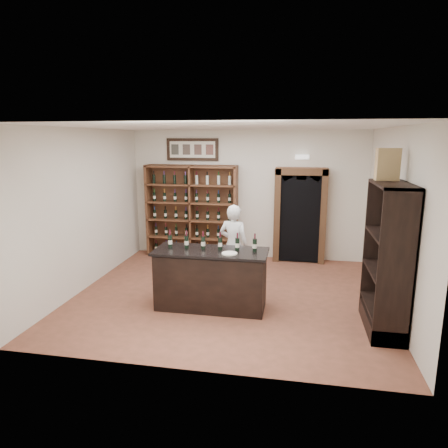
{
  "coord_description": "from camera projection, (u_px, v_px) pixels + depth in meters",
  "views": [
    {
      "loc": [
        1.17,
        -6.8,
        2.81
      ],
      "look_at": [
        -0.14,
        0.3,
        1.26
      ],
      "focal_mm": 32.0,
      "sensor_mm": 36.0,
      "label": 1
    }
  ],
  "objects": [
    {
      "name": "emergency_light",
      "position": [
        302.0,
        157.0,
        8.93
      ],
      "size": [
        0.3,
        0.1,
        0.1
      ],
      "primitive_type": "cube",
      "color": "white",
      "rests_on": "wall_back"
    },
    {
      "name": "side_cabinet",
      "position": [
        387.0,
        281.0,
        5.86
      ],
      "size": [
        0.48,
        1.2,
        2.2
      ],
      "color": "black",
      "rests_on": "ground"
    },
    {
      "name": "shopkeeper",
      "position": [
        234.0,
        245.0,
        7.67
      ],
      "size": [
        0.65,
        0.5,
        1.59
      ],
      "primitive_type": "imported",
      "rotation": [
        0.0,
        0.0,
        2.92
      ],
      "color": "white",
      "rests_on": "ground"
    },
    {
      "name": "counter_bottle_4",
      "position": [
        237.0,
        244.0,
        6.55
      ],
      "size": [
        0.07,
        0.07,
        0.3
      ],
      "color": "black",
      "rests_on": "tasting_counter"
    },
    {
      "name": "wall_left",
      "position": [
        85.0,
        209.0,
        7.51
      ],
      "size": [
        0.04,
        5.0,
        3.0
      ],
      "primitive_type": "cube",
      "color": "silver",
      "rests_on": "ground"
    },
    {
      "name": "wine_crate",
      "position": [
        388.0,
        164.0,
        5.85
      ],
      "size": [
        0.35,
        0.17,
        0.47
      ],
      "primitive_type": "cube",
      "rotation": [
        0.0,
        0.0,
        0.11
      ],
      "color": "tan",
      "rests_on": "side_cabinet"
    },
    {
      "name": "counter_bottle_5",
      "position": [
        255.0,
        245.0,
        6.5
      ],
      "size": [
        0.07,
        0.07,
        0.3
      ],
      "color": "black",
      "rests_on": "tasting_counter"
    },
    {
      "name": "counter_bottle_2",
      "position": [
        203.0,
        243.0,
        6.65
      ],
      "size": [
        0.07,
        0.07,
        0.3
      ],
      "color": "black",
      "rests_on": "tasting_counter"
    },
    {
      "name": "wine_shelf",
      "position": [
        192.0,
        211.0,
        9.58
      ],
      "size": [
        2.2,
        0.38,
        2.2
      ],
      "color": "brown",
      "rests_on": "ground"
    },
    {
      "name": "ceiling",
      "position": [
        229.0,
        127.0,
        6.7
      ],
      "size": [
        5.5,
        5.5,
        0.0
      ],
      "primitive_type": "plane",
      "rotation": [
        3.14,
        0.0,
        0.0
      ],
      "color": "white",
      "rests_on": "wall_back"
    },
    {
      "name": "counter_bottle_1",
      "position": [
        187.0,
        242.0,
        6.71
      ],
      "size": [
        0.07,
        0.07,
        0.3
      ],
      "color": "black",
      "rests_on": "tasting_counter"
    },
    {
      "name": "plate",
      "position": [
        229.0,
        253.0,
        6.37
      ],
      "size": [
        0.25,
        0.25,
        0.02
      ],
      "primitive_type": "cylinder",
      "color": "silver",
      "rests_on": "tasting_counter"
    },
    {
      "name": "floor",
      "position": [
        229.0,
        294.0,
        7.34
      ],
      "size": [
        5.5,
        5.5,
        0.0
      ],
      "primitive_type": "plane",
      "color": "brown",
      "rests_on": "ground"
    },
    {
      "name": "wall_back",
      "position": [
        247.0,
        195.0,
        9.42
      ],
      "size": [
        5.5,
        0.04,
        3.0
      ],
      "primitive_type": "cube",
      "color": "silver",
      "rests_on": "ground"
    },
    {
      "name": "arched_doorway",
      "position": [
        300.0,
        213.0,
        9.11
      ],
      "size": [
        1.17,
        0.35,
        2.17
      ],
      "color": "black",
      "rests_on": "ground"
    },
    {
      "name": "counter_bottle_3",
      "position": [
        220.0,
        243.0,
        6.6
      ],
      "size": [
        0.07,
        0.07,
        0.3
      ],
      "color": "black",
      "rests_on": "tasting_counter"
    },
    {
      "name": "framed_picture",
      "position": [
        192.0,
        150.0,
        9.4
      ],
      "size": [
        1.25,
        0.04,
        0.52
      ],
      "primitive_type": "cube",
      "color": "black",
      "rests_on": "wall_back"
    },
    {
      "name": "tasting_counter",
      "position": [
        211.0,
        279.0,
        6.69
      ],
      "size": [
        1.88,
        0.78,
        1.0
      ],
      "color": "black",
      "rests_on": "ground"
    },
    {
      "name": "counter_bottle_0",
      "position": [
        170.0,
        241.0,
        6.76
      ],
      "size": [
        0.07,
        0.07,
        0.3
      ],
      "color": "black",
      "rests_on": "tasting_counter"
    },
    {
      "name": "wall_right",
      "position": [
        394.0,
        220.0,
        6.53
      ],
      "size": [
        0.04,
        5.0,
        3.0
      ],
      "primitive_type": "cube",
      "color": "silver",
      "rests_on": "ground"
    }
  ]
}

